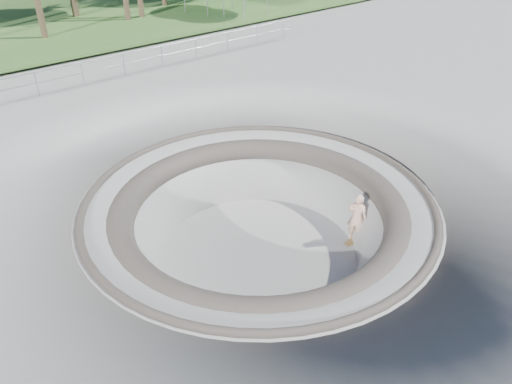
% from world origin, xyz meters
% --- Properties ---
extents(ground, '(180.00, 180.00, 0.00)m').
position_xyz_m(ground, '(0.00, 0.00, 0.00)').
color(ground, '#A6A5A0').
rests_on(ground, ground).
extents(skate_bowl, '(14.00, 14.00, 4.10)m').
position_xyz_m(skate_bowl, '(0.00, 0.00, -1.83)').
color(skate_bowl, '#A6A5A0').
rests_on(skate_bowl, ground).
extents(safety_railing, '(25.00, 0.06, 1.03)m').
position_xyz_m(safety_railing, '(0.00, 12.00, 0.69)').
color(safety_railing, '#97999F').
rests_on(safety_railing, ground).
extents(skateboard, '(0.81, 0.28, 0.08)m').
position_xyz_m(skateboard, '(2.70, -1.54, -1.84)').
color(skateboard, olive).
rests_on(skateboard, ground).
extents(skater, '(0.59, 0.72, 1.68)m').
position_xyz_m(skater, '(2.70, -1.54, -0.98)').
color(skater, beige).
rests_on(skater, skateboard).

